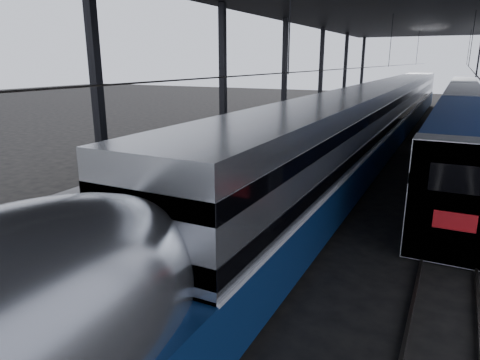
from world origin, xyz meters
The scene contains 7 objects.
ground centered at (0.00, 0.00, 0.00)m, with size 160.00×160.00×0.00m, color black.
platform centered at (-3.50, 20.00, 0.50)m, with size 6.00×80.00×1.00m, color #4C4C4F.
yellow_strip centered at (-0.70, 20.00, 1.00)m, with size 0.30×80.00×0.01m, color gold.
rails centered at (4.50, 20.00, 0.08)m, with size 6.52×80.00×0.16m.
canopy centered at (1.90, 20.00, 9.12)m, with size 18.00×75.00×9.47m.
tgv_train centered at (2.00, 22.49, 2.03)m, with size 3.02×65.20×4.33m.
second_train centered at (7.00, 32.67, 1.88)m, with size 2.70×56.05×3.72m.
Camera 1 is at (6.68, -7.49, 5.85)m, focal length 32.00 mm.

